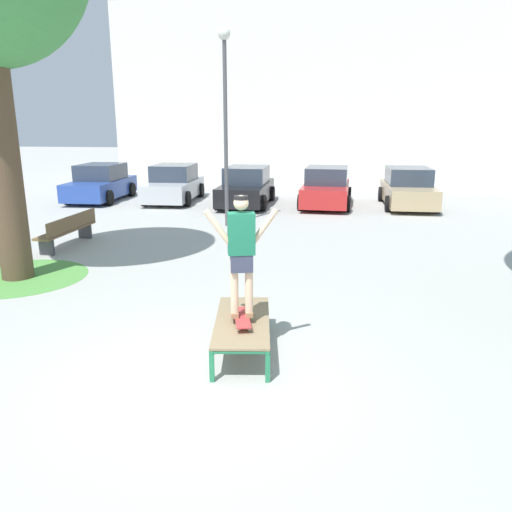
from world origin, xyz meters
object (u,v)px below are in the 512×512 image
Objects in this scene: skate_box at (242,323)px; park_bench at (68,230)px; skater at (241,248)px; car_black at (246,187)px; car_tan at (408,189)px; light_post at (225,100)px; car_red at (326,188)px; car_silver at (174,184)px; skateboard at (242,318)px; car_blue at (101,184)px.

park_bench reaches higher than skate_box.
skater is 0.40× the size of car_black.
light_post reaches higher than car_tan.
car_red reaches higher than park_bench.
car_silver is at bearing 86.50° from park_bench.
park_bench is (-5.53, 5.71, -0.09)m from skateboard.
car_silver is 9.40m from car_tan.
car_black reaches higher than skate_box.
car_tan is at bearing 3.62° from car_black.
skateboard is at bearing -107.81° from car_tan.
car_silver and car_red have the same top height.
skateboard is 0.14× the size of light_post.
car_red is (1.24, 13.28, 0.28)m from skate_box.
light_post is (-1.90, 8.94, 2.29)m from skater.
car_black is (-1.91, 13.15, 0.15)m from skateboard.
skater is (0.01, -0.11, 1.12)m from skate_box.
car_red is 3.13m from car_tan.
light_post reaches higher than skater.
park_bench is at bearing -115.98° from car_black.
skate_box is at bearing -58.93° from car_blue.
car_red is 1.78× the size of park_bench.
car_silver reaches higher than skateboard.
car_blue and car_black have the same top height.
skateboard is 0.49× the size of skater.
park_bench is 0.41× the size of light_post.
skater is at bearing -59.10° from car_blue.
skateboard is 15.91m from car_blue.
park_bench is at bearing -141.60° from car_tan.
light_post reaches higher than skateboard.
skateboard is 0.19× the size of car_red.
car_blue reaches higher than park_bench.
car_red is (3.13, 0.24, 0.00)m from car_black.
skate_box is 0.46× the size of car_red.
skater is (-0.00, 0.00, 0.99)m from skateboard.
car_black is (-1.89, 13.04, 0.28)m from skate_box.
car_black is (6.26, -0.50, 0.00)m from car_blue.
car_silver is at bearing 2.21° from car_blue.
car_black is 8.28m from park_bench.
car_silver is 3.19m from car_black.
car_silver is (-5.03, 13.66, 0.28)m from skate_box.
car_blue and car_red have the same top height.
car_tan is 12.62m from park_bench.
car_blue is at bearing 179.52° from car_tan.
car_silver reaches higher than skate_box.
light_post is (-3.13, -4.45, 3.13)m from car_red.
park_bench is at bearing -131.35° from car_red.
light_post is (-1.90, 8.94, 3.29)m from skateboard.
skateboard is 14.67m from car_silver.
skateboard is 13.45m from car_red.
car_black is at bearing 64.02° from park_bench.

